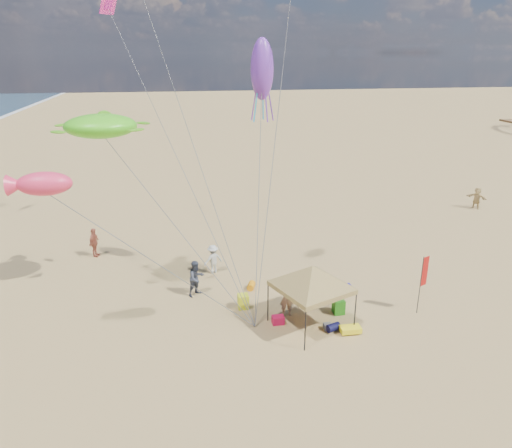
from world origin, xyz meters
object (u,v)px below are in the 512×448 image
at_px(person_near_a, 287,298).
at_px(feather_flag, 424,275).
at_px(chair_green, 339,306).
at_px(person_near_c, 213,259).
at_px(cooler_blue, 345,288).
at_px(person_far_a, 94,242).
at_px(person_near_b, 196,278).
at_px(canopy_tent, 312,268).
at_px(person_far_c, 477,198).
at_px(cooler_red, 278,320).
at_px(beach_cart, 350,329).
at_px(chair_yellow, 243,301).

bearing_deg(person_near_a, feather_flag, 176.40).
relative_size(chair_green, person_near_c, 0.42).
distance_m(cooler_blue, chair_green, 2.26).
xyz_separation_m(chair_green, person_far_a, (-12.17, 8.93, 0.55)).
bearing_deg(person_near_b, chair_green, -59.49).
height_order(chair_green, person_near_a, person_near_a).
relative_size(canopy_tent, person_far_c, 2.99).
height_order(cooler_blue, person_near_c, person_near_c).
bearing_deg(cooler_blue, cooler_red, -149.77).
xyz_separation_m(beach_cart, person_far_c, (16.13, 15.07, 0.66)).
distance_m(chair_green, person_near_b, 7.13).
bearing_deg(feather_flag, person_near_a, 172.28).
relative_size(canopy_tent, person_near_a, 2.86).
xyz_separation_m(chair_green, beach_cart, (-0.07, -1.74, -0.15)).
relative_size(chair_yellow, person_far_a, 0.39).
bearing_deg(person_near_c, person_far_a, -48.41).
height_order(cooler_blue, beach_cart, cooler_blue).
xyz_separation_m(person_near_a, person_far_a, (-9.71, 8.67, -0.00)).
relative_size(cooler_blue, person_near_b, 0.29).
height_order(person_near_b, person_far_a, person_near_b).
height_order(cooler_red, chair_green, chair_green).
relative_size(person_near_b, person_near_c, 1.13).
height_order(person_near_b, person_near_c, person_near_b).
bearing_deg(cooler_blue, chair_yellow, -172.57).
xyz_separation_m(canopy_tent, chair_green, (1.63, 0.82, -2.49)).
height_order(chair_yellow, person_far_a, person_far_a).
bearing_deg(chair_green, cooler_blue, 61.30).
bearing_deg(person_near_c, person_near_a, 98.73).
height_order(chair_green, person_near_b, person_near_b).
bearing_deg(beach_cart, canopy_tent, 149.54).
bearing_deg(chair_yellow, canopy_tent, -37.50).
relative_size(cooler_red, person_near_b, 0.29).
bearing_deg(person_near_a, cooler_blue, -150.07).
relative_size(cooler_red, person_near_a, 0.30).
bearing_deg(cooler_red, cooler_blue, 30.23).
bearing_deg(person_near_b, person_near_a, -69.05).
distance_m(chair_yellow, person_near_c, 4.29).
distance_m(cooler_blue, person_far_a, 14.99).
xyz_separation_m(cooler_red, person_far_c, (19.08, 13.74, 0.67)).
xyz_separation_m(feather_flag, chair_green, (-3.79, 0.59, -1.59)).
xyz_separation_m(feather_flag, cooler_blue, (-2.71, 2.56, -1.75)).
relative_size(cooler_blue, beach_cart, 0.60).
bearing_deg(beach_cart, person_near_a, 140.24).
bearing_deg(person_far_c, person_near_a, -91.43).
relative_size(person_near_a, person_far_a, 1.00).
bearing_deg(person_near_c, chair_green, 114.05).
bearing_deg(feather_flag, person_far_a, 149.19).
bearing_deg(cooler_red, person_near_a, 50.84).
bearing_deg(chair_green, cooler_red, -172.24).
relative_size(chair_green, person_far_c, 0.41).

